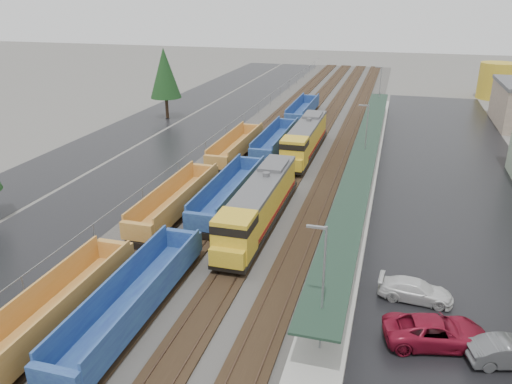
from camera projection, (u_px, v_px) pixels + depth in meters
ballast_strip at (295, 146)px, 65.52m from camera, size 20.00×160.00×0.08m
trackbed at (295, 145)px, 65.47m from camera, size 14.60×160.00×0.22m
west_parking_lot at (189, 138)px, 69.31m from camera, size 10.00×160.00×0.02m
west_road at (125, 132)px, 71.83m from camera, size 9.00×160.00×0.02m
east_commuter_lot at (455, 186)px, 51.79m from camera, size 16.00×100.00×0.02m
station_platform at (363, 171)px, 53.93m from camera, size 3.00×80.00×8.00m
chainlink_fence at (223, 132)px, 65.93m from camera, size 0.08×160.04×2.02m
distant_hills at (491, 47)px, 188.98m from camera, size 301.00×140.00×25.20m
tree_west_far at (165, 73)px, 77.64m from camera, size 4.84×4.84×11.00m
locomotive_lead at (259, 205)px, 41.52m from camera, size 2.76×18.16×4.11m
locomotive_trail at (305, 139)px, 60.30m from camera, size 2.76×18.16×4.11m
well_string_yellow at (51, 314)px, 29.13m from camera, size 2.74×85.91×2.43m
well_string_blue at (192, 235)px, 38.58m from camera, size 2.78×107.71×2.47m
storage_tank at (497, 81)px, 94.13m from camera, size 6.67×6.67×6.67m
parked_car_east_b at (436, 332)px, 28.19m from camera, size 3.91×6.31×1.63m
parked_car_east_c at (415, 291)px, 32.34m from camera, size 2.24×4.86×1.37m
parked_car_east_e at (510, 352)px, 26.66m from camera, size 2.79×4.80×1.50m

